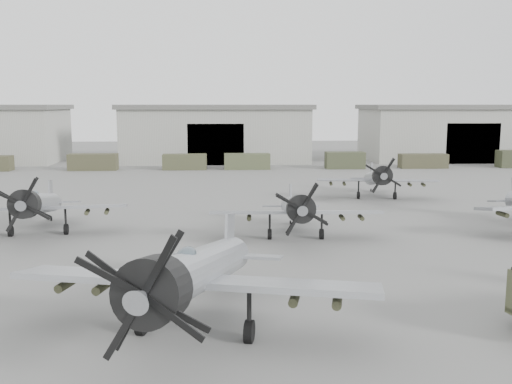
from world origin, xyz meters
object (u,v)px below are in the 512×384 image
aircraft_near_1 (193,274)px  aircraft_far_1 (377,177)px  aircraft_mid_1 (37,204)px  aircraft_mid_2 (296,208)px

aircraft_near_1 → aircraft_far_1: 34.86m
aircraft_near_1 → aircraft_mid_1: 21.11m
aircraft_near_1 → aircraft_mid_1: size_ratio=1.18×
aircraft_mid_1 → aircraft_near_1: bearing=-64.4°
aircraft_near_1 → aircraft_mid_2: size_ratio=1.24×
aircraft_far_1 → aircraft_mid_1: bearing=-145.2°
aircraft_far_1 → aircraft_near_1: bearing=-108.1°
aircraft_mid_2 → aircraft_far_1: bearing=60.9°
aircraft_mid_1 → aircraft_mid_2: 17.33m
aircraft_mid_1 → aircraft_mid_2: size_ratio=1.05×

